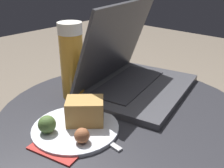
# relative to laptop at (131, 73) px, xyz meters

# --- Properties ---
(table) EXTENTS (0.65, 0.65, 0.50)m
(table) POSITION_rel_laptop_xyz_m (-0.12, -0.07, -0.20)
(table) COLOR black
(table) RESTS_ON ground_plane
(napkin) EXTENTS (0.18, 0.14, 0.00)m
(napkin) POSITION_rel_laptop_xyz_m (-0.28, -0.06, -0.05)
(napkin) COLOR #B7332D
(napkin) RESTS_ON table
(laptop) EXTENTS (0.39, 0.32, 0.26)m
(laptop) POSITION_rel_laptop_xyz_m (0.00, 0.00, 0.00)
(laptop) COLOR #47474C
(laptop) RESTS_ON table
(beer_glass) EXTENTS (0.07, 0.07, 0.21)m
(beer_glass) POSITION_rel_laptop_xyz_m (-0.15, 0.10, 0.05)
(beer_glass) COLOR gold
(beer_glass) RESTS_ON table
(snack_plate) EXTENTS (0.20, 0.20, 0.07)m
(snack_plate) POSITION_rel_laptop_xyz_m (-0.25, -0.04, -0.03)
(snack_plate) COLOR silver
(snack_plate) RESTS_ON table
(fork) EXTENTS (0.03, 0.19, 0.00)m
(fork) POSITION_rel_laptop_xyz_m (-0.24, -0.06, -0.05)
(fork) COLOR silver
(fork) RESTS_ON table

